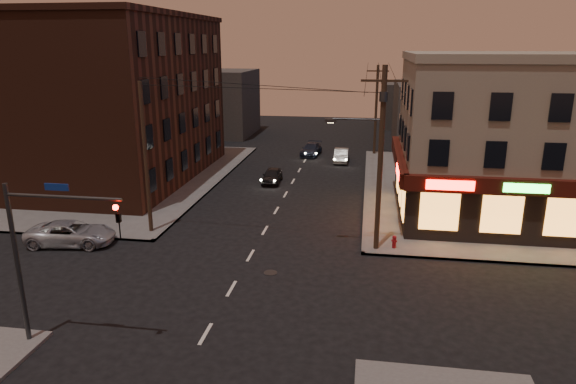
% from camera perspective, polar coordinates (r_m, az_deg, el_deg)
% --- Properties ---
extents(ground, '(120.00, 120.00, 0.00)m').
position_cam_1_polar(ground, '(24.88, -6.30, -10.63)').
color(ground, black).
rests_on(ground, ground).
extents(sidewalk_ne, '(24.00, 28.00, 0.15)m').
position_cam_1_polar(sidewalk_ne, '(43.55, 24.49, -0.10)').
color(sidewalk_ne, '#514F4C').
rests_on(sidewalk_ne, ground).
extents(sidewalk_nw, '(24.00, 28.00, 0.15)m').
position_cam_1_polar(sidewalk_nw, '(48.31, -21.26, 1.76)').
color(sidewalk_nw, '#514F4C').
rests_on(sidewalk_nw, ground).
extents(pizza_building, '(15.85, 12.85, 10.50)m').
position_cam_1_polar(pizza_building, '(36.65, 24.52, 5.56)').
color(pizza_building, gray).
rests_on(pizza_building, sidewalk_ne).
extents(brick_apartment, '(12.00, 20.00, 13.00)m').
position_cam_1_polar(brick_apartment, '(45.56, -18.24, 9.66)').
color(brick_apartment, '#412014').
rests_on(brick_apartment, sidewalk_nw).
extents(bg_building_ne_a, '(10.00, 12.00, 7.00)m').
position_cam_1_polar(bg_building_ne_a, '(60.40, 16.57, 8.19)').
color(bg_building_ne_a, '#3F3D3A').
rests_on(bg_building_ne_a, ground).
extents(bg_building_nw, '(9.00, 10.00, 8.00)m').
position_cam_1_polar(bg_building_nw, '(66.59, -7.89, 9.82)').
color(bg_building_nw, '#3F3D3A').
rests_on(bg_building_nw, ground).
extents(bg_building_ne_b, '(8.00, 8.00, 6.00)m').
position_cam_1_polar(bg_building_ne_b, '(74.08, 13.65, 9.37)').
color(bg_building_ne_b, '#3F3D3A').
rests_on(bg_building_ne_b, ground).
extents(utility_pole_main, '(4.20, 0.44, 10.00)m').
position_cam_1_polar(utility_pole_main, '(27.73, 10.04, 4.65)').
color(utility_pole_main, '#382619').
rests_on(utility_pole_main, sidewalk_ne).
extents(utility_pole_far, '(0.26, 0.26, 9.00)m').
position_cam_1_polar(utility_pole_far, '(53.79, 9.76, 8.96)').
color(utility_pole_far, '#382619').
rests_on(utility_pole_far, sidewalk_ne).
extents(utility_pole_west, '(0.24, 0.24, 9.00)m').
position_cam_1_polar(utility_pole_west, '(31.40, -15.53, 3.57)').
color(utility_pole_west, '#382619').
rests_on(utility_pole_west, sidewalk_nw).
extents(traffic_signal, '(4.49, 0.32, 6.47)m').
position_cam_1_polar(traffic_signal, '(20.83, -25.87, -5.22)').
color(traffic_signal, '#333538').
rests_on(traffic_signal, ground).
extents(suv_cross, '(5.17, 2.88, 1.37)m').
position_cam_1_polar(suv_cross, '(32.12, -22.96, -4.24)').
color(suv_cross, '#9E9FA6').
rests_on(suv_cross, ground).
extents(sedan_near, '(1.52, 3.60, 1.22)m').
position_cam_1_polar(sedan_near, '(42.74, -1.78, 1.83)').
color(sedan_near, black).
rests_on(sedan_near, ground).
extents(sedan_mid, '(1.36, 3.88, 1.28)m').
position_cam_1_polar(sedan_mid, '(50.67, 5.94, 4.07)').
color(sedan_mid, gray).
rests_on(sedan_mid, ground).
extents(sedan_far, '(2.13, 4.40, 1.24)m').
position_cam_1_polar(sedan_far, '(53.45, 2.58, 4.75)').
color(sedan_far, '#181F30').
rests_on(sedan_far, ground).
extents(fire_hydrant, '(0.33, 0.33, 0.73)m').
position_cam_1_polar(fire_hydrant, '(29.43, 11.72, -5.36)').
color(fire_hydrant, maroon).
rests_on(fire_hydrant, sidewalk_ne).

